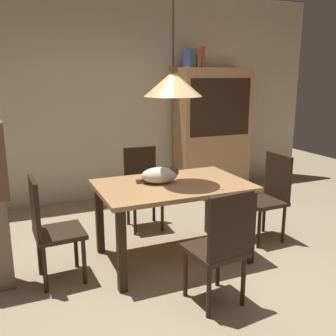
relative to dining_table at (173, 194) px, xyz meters
The scene contains 14 objects.
ground 0.82m from the dining_table, 82.93° to the right, with size 10.00×10.00×0.00m, color #998466.
back_wall 2.29m from the dining_table, 88.33° to the left, with size 6.40×0.10×2.90m, color beige.
dining_table is the anchor object (origin of this frame).
chair_near_front 0.89m from the dining_table, 89.45° to the right, with size 0.44×0.44×0.93m.
chair_right_side 1.14m from the dining_table, ahead, with size 0.41×0.41×0.93m.
chair_left_side 1.14m from the dining_table, behind, with size 0.42×0.42×0.93m.
chair_far_back 0.89m from the dining_table, 89.70° to the left, with size 0.42×0.42×0.93m.
cat_sleeping 0.21m from the dining_table, 147.37° to the left, with size 0.40×0.28×0.16m.
pendant_lamp 1.01m from the dining_table, 107.35° to the left, with size 0.52×0.52×1.30m.
hutch_bookcase 2.34m from the dining_table, 51.34° to the left, with size 1.12×0.45×1.85m.
book_blue_wide 2.47m from the dining_table, 60.45° to the left, with size 0.06×0.24×0.24m, color #384C93.
book_green_slim 2.50m from the dining_table, 59.11° to the left, with size 0.03×0.20×0.26m, color #427A4C.
book_brown_thick 2.52m from the dining_table, 57.71° to the left, with size 0.06×0.24×0.22m, color brown.
book_red_tall 2.56m from the dining_table, 56.23° to the left, with size 0.04×0.22×0.28m, color #B73833.
Camera 1 is at (-1.42, -2.58, 1.72)m, focal length 40.06 mm.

